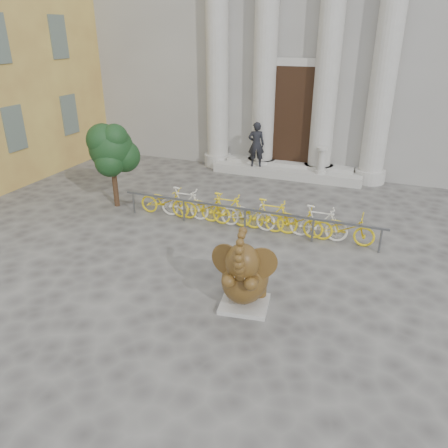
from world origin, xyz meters
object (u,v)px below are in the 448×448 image
at_px(pedestrian, 256,144).
at_px(elephant_statue, 245,277).
at_px(bike_rack, 248,212).
at_px(tree, 112,149).

bearing_deg(pedestrian, elephant_statue, 88.30).
height_order(bike_rack, pedestrian, pedestrian).
xyz_separation_m(bike_rack, tree, (-4.67, 0.08, 1.46)).
distance_m(bike_rack, pedestrian, 5.34).
bearing_deg(elephant_statue, tree, 137.39).
height_order(bike_rack, tree, tree).
bearing_deg(elephant_statue, pedestrian, 97.63).
bearing_deg(tree, pedestrian, 56.68).
xyz_separation_m(tree, pedestrian, (3.30, 5.03, -0.70)).
bearing_deg(tree, bike_rack, -0.94).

